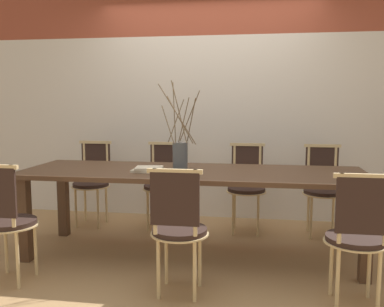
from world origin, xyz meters
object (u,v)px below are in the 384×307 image
Objects in this scene: vase_centerpiece at (180,154)px; book_stack at (148,169)px; chair_near_center at (357,234)px; dining_table at (192,180)px; chair_far_center at (246,184)px.

vase_centerpiece reaches higher than book_stack.
chair_near_center reaches higher than book_stack.
dining_table is 11.07× the size of book_stack.
chair_near_center and chair_far_center have the same top height.
chair_far_center is at bearing 60.75° from dining_table.
dining_table is 3.83× the size of vase_centerpiece.
book_stack is at bearing 48.49° from chair_far_center.
chair_far_center is 1.04m from vase_centerpiece.
chair_near_center is 1.19× the size of vase_centerpiece.
chair_far_center is 1.19× the size of vase_centerpiece.
dining_table is 0.25m from vase_centerpiece.
dining_table is 1.48m from chair_near_center.
chair_near_center is 1.62m from vase_centerpiece.
book_stack is at bearing 156.36° from chair_near_center.
chair_near_center is at bearing -31.96° from vase_centerpiece.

